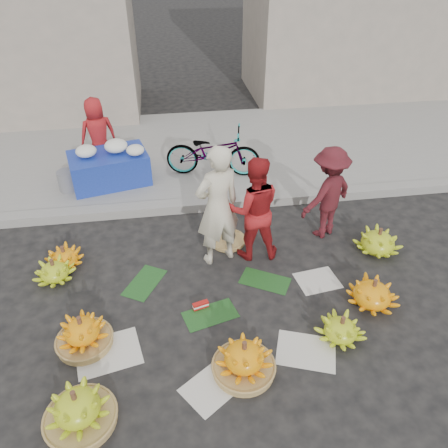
{
  "coord_description": "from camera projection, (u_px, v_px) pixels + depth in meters",
  "views": [
    {
      "loc": [
        -0.48,
        -3.92,
        4.0
      ],
      "look_at": [
        0.2,
        0.71,
        0.7
      ],
      "focal_mm": 35.0,
      "sensor_mm": 36.0,
      "label": 1
    }
  ],
  "objects": [
    {
      "name": "banana_bunch_7",
      "position": [
        65.0,
        257.0,
        6.05
      ],
      "size": [
        0.64,
        0.64,
        0.32
      ],
      "rotation": [
        0.0,
        0.0,
        -0.34
      ],
      "color": "#FFA20C",
      "rests_on": "ground"
    },
    {
      "name": "banana_bunch_0",
      "position": [
        83.0,
        333.0,
        4.88
      ],
      "size": [
        0.65,
        0.65,
        0.44
      ],
      "rotation": [
        0.0,
        0.0,
        -0.23
      ],
      "color": "olive",
      "rests_on": "ground"
    },
    {
      "name": "vendor_cream",
      "position": [
        218.0,
        207.0,
        5.74
      ],
      "size": [
        0.75,
        0.62,
        1.75
      ],
      "primitive_type": "imported",
      "rotation": [
        0.0,
        0.0,
        3.5
      ],
      "color": "beige",
      "rests_on": "ground"
    },
    {
      "name": "banana_bunch_6",
      "position": [
        54.0,
        271.0,
        5.81
      ],
      "size": [
        0.57,
        0.57,
        0.33
      ],
      "rotation": [
        0.0,
        0.0,
        0.11
      ],
      "color": "#8FB219",
      "rests_on": "ground"
    },
    {
      "name": "banana_bunch_1",
      "position": [
        78.0,
        409.0,
        4.11
      ],
      "size": [
        0.73,
        0.73,
        0.47
      ],
      "rotation": [
        0.0,
        0.0,
        0.24
      ],
      "color": "olive",
      "rests_on": "ground"
    },
    {
      "name": "incense_stack",
      "position": [
        201.0,
        305.0,
        5.42
      ],
      "size": [
        0.21,
        0.12,
        0.08
      ],
      "primitive_type": "cube",
      "rotation": [
        0.0,
        0.0,
        0.28
      ],
      "color": "#B11612",
      "rests_on": "ground"
    },
    {
      "name": "basket_spare",
      "position": [
        228.0,
        241.0,
        6.53
      ],
      "size": [
        0.53,
        0.53,
        0.06
      ],
      "primitive_type": "cylinder",
      "rotation": [
        0.0,
        0.0,
        -0.04
      ],
      "color": "olive",
      "rests_on": "ground"
    },
    {
      "name": "banana_bunch_2",
      "position": [
        244.0,
        359.0,
        4.58
      ],
      "size": [
        0.76,
        0.76,
        0.46
      ],
      "rotation": [
        0.0,
        0.0,
        -0.37
      ],
      "color": "olive",
      "rests_on": "ground"
    },
    {
      "name": "flower_vendor",
      "position": [
        98.0,
        134.0,
        7.87
      ],
      "size": [
        0.76,
        0.62,
        1.34
      ],
      "primitive_type": "imported",
      "rotation": [
        0.0,
        0.0,
        3.48
      ],
      "color": "#B01B1B",
      "rests_on": "sidewalk"
    },
    {
      "name": "ground",
      "position": [
        216.0,
        302.0,
        5.53
      ],
      "size": [
        80.0,
        80.0,
        0.0
      ],
      "primitive_type": "plane",
      "color": "black",
      "rests_on": "ground"
    },
    {
      "name": "banana_bunch_4",
      "position": [
        372.0,
        293.0,
        5.41
      ],
      "size": [
        0.74,
        0.74,
        0.4
      ],
      "rotation": [
        0.0,
        0.0,
        -0.16
      ],
      "color": "#FFA20C",
      "rests_on": "ground"
    },
    {
      "name": "bicycle",
      "position": [
        213.0,
        152.0,
        7.79
      ],
      "size": [
        0.93,
        1.78,
        0.89
      ],
      "primitive_type": "imported",
      "rotation": [
        0.0,
        0.0,
        1.36
      ],
      "color": "gray",
      "rests_on": "sidewalk"
    },
    {
      "name": "man_striped",
      "position": [
        328.0,
        193.0,
        6.34
      ],
      "size": [
        1.07,
        0.91,
        1.43
      ],
      "primitive_type": "imported",
      "rotation": [
        0.0,
        0.0,
        3.65
      ],
      "color": "maroon",
      "rests_on": "ground"
    },
    {
      "name": "banana_bunch_5",
      "position": [
        378.0,
        241.0,
        6.27
      ],
      "size": [
        0.82,
        0.82,
        0.41
      ],
      "rotation": [
        0.0,
        0.0,
        0.28
      ],
      "color": "#8FB219",
      "rests_on": "ground"
    },
    {
      "name": "grey_bucket",
      "position": [
        67.0,
        181.0,
        7.48
      ],
      "size": [
        0.31,
        0.31,
        0.35
      ],
      "primitive_type": "cylinder",
      "color": "slate",
      "rests_on": "sidewalk"
    },
    {
      "name": "newspaper_scatter",
      "position": [
        226.0,
        353.0,
        4.88
      ],
      "size": [
        3.2,
        1.8,
        0.0
      ],
      "primitive_type": null,
      "color": "silver",
      "rests_on": "ground"
    },
    {
      "name": "vendor_red",
      "position": [
        254.0,
        209.0,
        5.9
      ],
      "size": [
        0.77,
        0.62,
        1.53
      ],
      "primitive_type": "imported",
      "rotation": [
        0.0,
        0.0,
        3.09
      ],
      "color": "#B01B1B",
      "rests_on": "ground"
    },
    {
      "name": "flower_table",
      "position": [
        110.0,
        166.0,
        7.63
      ],
      "size": [
        1.46,
        1.1,
        0.76
      ],
      "rotation": [
        0.0,
        0.0,
        0.23
      ],
      "color": "navy",
      "rests_on": "sidewalk"
    },
    {
      "name": "sidewalk",
      "position": [
        189.0,
        151.0,
        8.97
      ],
      "size": [
        40.0,
        4.0,
        0.12
      ],
      "primitive_type": "cube",
      "color": "gray",
      "rests_on": "ground"
    },
    {
      "name": "banana_bunch_3",
      "position": [
        341.0,
        329.0,
        4.98
      ],
      "size": [
        0.56,
        0.56,
        0.34
      ],
      "rotation": [
        0.0,
        0.0,
        -0.08
      ],
      "color": "#8FB219",
      "rests_on": "ground"
    },
    {
      "name": "banana_leaves",
      "position": [
        207.0,
        292.0,
        5.68
      ],
      "size": [
        2.0,
        1.0,
        0.0
      ],
      "primitive_type": null,
      "color": "#164318",
      "rests_on": "ground"
    },
    {
      "name": "curb",
      "position": [
        199.0,
        205.0,
        7.26
      ],
      "size": [
        40.0,
        0.25,
        0.15
      ],
      "primitive_type": "cube",
      "color": "gray",
      "rests_on": "ground"
    }
  ]
}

